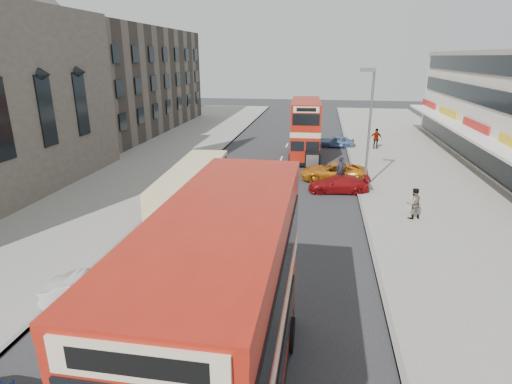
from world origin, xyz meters
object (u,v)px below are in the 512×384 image
Objects in this scene: bus_second at (305,129)px; car_right_c at (337,142)px; car_right_a at (338,184)px; car_left_front at (96,292)px; car_right_b at (334,172)px; street_lamp at (369,120)px; coach at (193,189)px; pedestrian_far at (376,138)px; cyclist at (340,177)px; bus_main at (226,320)px; pedestrian_near at (414,203)px.

car_right_c is (3.08, 4.97, -2.04)m from bus_second.
bus_second reaches higher than car_right_c.
car_right_a reaches higher than car_right_c.
car_right_a is (9.19, 15.07, -0.03)m from car_left_front.
street_lamp is at bearing 48.93° from car_right_b.
coach reaches higher than car_right_b.
car_right_c is (-1.40, 13.83, -4.20)m from street_lamp.
cyclist is (-3.86, -13.05, -0.39)m from pedestrian_far.
street_lamp is at bearing 114.28° from bus_second.
car_right_c is at bearing 177.58° from car_right_b.
bus_second is 10.37m from car_right_a.
bus_second is at bearing -169.37° from car_right_a.
coach is 4.95× the size of pedestrian_far.
bus_main reaches higher than bus_second.
cyclist reaches higher than pedestrian_far.
car_right_b reaches higher than car_left_front.
pedestrian_far is at bearing -149.65° from bus_second.
bus_main is 34.15m from car_right_c.
car_right_b is at bearing -109.41° from pedestrian_far.
car_right_a is 14.77m from car_right_c.
car_left_front is at bearing -17.08° from car_right_c.
bus_main is 1.03× the size of coach.
car_right_b is (8.24, 8.08, -0.83)m from coach.
bus_second is 0.93× the size of coach.
pedestrian_far is at bearing 66.59° from cyclist.
coach is 2.86× the size of car_right_c.
car_right_b reaches higher than car_right_a.
car_left_front is (-10.95, -16.00, -4.17)m from street_lamp.
street_lamp is 0.90× the size of bus_second.
pedestrian_far is (7.38, 33.28, -1.78)m from bus_main.
bus_main reaches higher than cyclist.
bus_main is 34.13m from pedestrian_far.
street_lamp is 2.38× the size of car_right_c.
car_right_c is at bearing 171.99° from pedestrian_far.
car_right_a is at bearing -71.28° from pedestrian_near.
street_lamp is 4.52× the size of pedestrian_near.
cyclist is (3.52, 20.22, -2.17)m from bus_main.
street_lamp is at bearing -98.60° from pedestrian_far.
bus_second is 8.19m from pedestrian_far.
coach is 12.50m from pedestrian_near.
car_right_a is (2.73, -9.79, -2.04)m from bus_second.
car_right_a is 1.18× the size of car_right_c.
car_right_a is (-1.76, -0.93, -4.20)m from street_lamp.
cyclist reaches higher than car_right_a.
car_right_a is 2.74m from car_right_b.
car_right_a is 1.14m from cyclist.
pedestrian_near is 6.80m from cyclist.
car_right_b is 2.73× the size of pedestrian_near.
car_right_b is (8.93, 17.79, 0.07)m from car_left_front.
pedestrian_near reaches higher than car_right_c.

